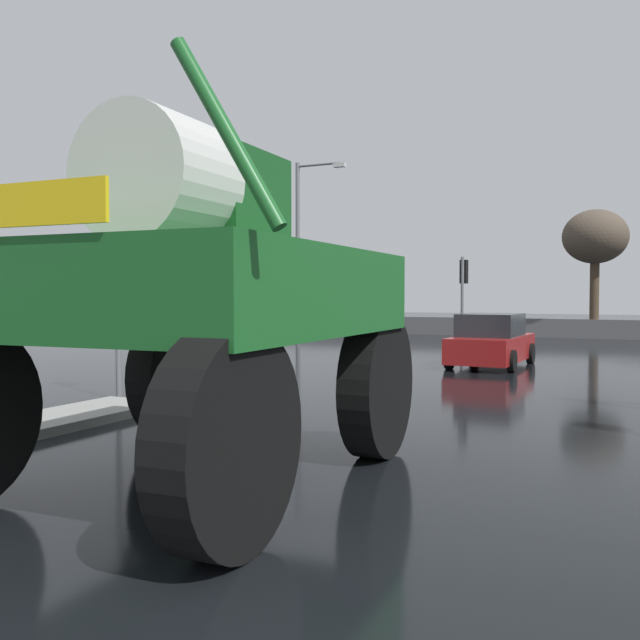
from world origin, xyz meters
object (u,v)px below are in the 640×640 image
object	(u,v)px
traffic_signal_near_left	(123,252)
traffic_signal_far_left	(463,283)
streetlight_far_left	(302,242)
bare_tree_left	(170,190)
sedan_ahead	(491,342)
oversize_sprayer	(194,299)
bare_tree_far_center	(595,238)

from	to	relation	value
traffic_signal_near_left	traffic_signal_far_left	distance (m)	14.20
streetlight_far_left	bare_tree_left	world-z (taller)	streetlight_far_left
traffic_signal_near_left	streetlight_far_left	bearing A→B (deg)	104.10
traffic_signal_far_left	streetlight_far_left	world-z (taller)	streetlight_far_left
sedan_ahead	bare_tree_left	bearing A→B (deg)	93.55
oversize_sprayer	streetlight_far_left	size ratio (longest dim) A/B	0.74
traffic_signal_far_left	bare_tree_left	world-z (taller)	bare_tree_left
traffic_signal_near_left	sedan_ahead	bearing A→B (deg)	60.34
streetlight_far_left	bare_tree_far_center	bearing A→B (deg)	39.09
oversize_sprayer	sedan_ahead	size ratio (longest dim) A/B	1.36
sedan_ahead	bare_tree_far_center	xyz separation A→B (m)	(1.69, 14.64, 3.96)
bare_tree_left	bare_tree_far_center	distance (m)	19.78
oversize_sprayer	bare_tree_left	xyz separation A→B (m)	(-10.68, 13.31, 3.70)
streetlight_far_left	oversize_sprayer	bearing A→B (deg)	-66.00
streetlight_far_left	bare_tree_left	xyz separation A→B (m)	(-1.96, -6.27, 1.45)
traffic_signal_far_left	oversize_sprayer	bearing A→B (deg)	-85.22
bare_tree_left	traffic_signal_near_left	bearing A→B (deg)	-57.05
bare_tree_left	traffic_signal_far_left	bearing A→B (deg)	28.04
traffic_signal_near_left	traffic_signal_far_left	world-z (taller)	traffic_signal_near_left
sedan_ahead	traffic_signal_near_left	world-z (taller)	traffic_signal_near_left
oversize_sprayer	traffic_signal_far_left	bearing A→B (deg)	2.29
oversize_sprayer	streetlight_far_left	distance (m)	21.54
bare_tree_left	oversize_sprayer	bearing A→B (deg)	-51.26
bare_tree_far_center	sedan_ahead	bearing A→B (deg)	-96.60
traffic_signal_near_left	bare_tree_left	size ratio (longest dim) A/B	0.56
oversize_sprayer	sedan_ahead	world-z (taller)	oversize_sprayer
streetlight_far_left	sedan_ahead	bearing A→B (deg)	-32.66
traffic_signal_near_left	bare_tree_far_center	world-z (taller)	bare_tree_far_center
traffic_signal_far_left	bare_tree_far_center	size ratio (longest dim) A/B	0.57
sedan_ahead	bare_tree_left	distance (m)	12.17
traffic_signal_near_left	bare_tree_left	distance (m)	10.99
traffic_signal_far_left	bare_tree_left	size ratio (longest dim) A/B	0.47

